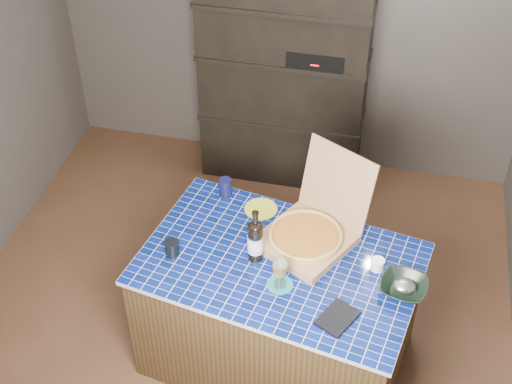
% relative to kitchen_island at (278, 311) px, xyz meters
% --- Properties ---
extents(room, '(3.50, 3.50, 3.50)m').
position_rel_kitchen_island_xyz_m(room, '(-0.34, 0.26, 0.84)').
color(room, brown).
rests_on(room, ground).
extents(shelving_unit, '(1.20, 0.41, 1.80)m').
position_rel_kitchen_island_xyz_m(shelving_unit, '(-0.33, 1.79, 0.50)').
color(shelving_unit, black).
rests_on(shelving_unit, floor).
extents(kitchen_island, '(1.62, 1.18, 0.81)m').
position_rel_kitchen_island_xyz_m(kitchen_island, '(0.00, 0.00, 0.00)').
color(kitchen_island, '#47331B').
rests_on(kitchen_island, floor).
extents(pizza_box, '(0.65, 0.68, 0.48)m').
position_rel_kitchen_island_xyz_m(pizza_box, '(0.12, 0.19, 0.47)').
color(pizza_box, tan).
rests_on(pizza_box, kitchen_island).
extents(mead_bottle, '(0.09, 0.09, 0.33)m').
position_rel_kitchen_island_xyz_m(mead_bottle, '(-0.14, 0.00, 0.54)').
color(mead_bottle, black).
rests_on(mead_bottle, kitchen_island).
extents(teal_trivet, '(0.14, 0.14, 0.01)m').
position_rel_kitchen_island_xyz_m(teal_trivet, '(0.03, -0.16, 0.41)').
color(teal_trivet, '#15726C').
rests_on(teal_trivet, kitchen_island).
extents(wine_glass, '(0.08, 0.08, 0.19)m').
position_rel_kitchen_island_xyz_m(wine_glass, '(0.03, -0.16, 0.54)').
color(wine_glass, white).
rests_on(wine_glass, teal_trivet).
extents(tumbler, '(0.08, 0.08, 0.09)m').
position_rel_kitchen_island_xyz_m(tumbler, '(-0.58, -0.07, 0.45)').
color(tumbler, black).
rests_on(tumbler, kitchen_island).
extents(dvd_case, '(0.22, 0.25, 0.02)m').
position_rel_kitchen_island_xyz_m(dvd_case, '(0.36, -0.32, 0.41)').
color(dvd_case, black).
rests_on(dvd_case, kitchen_island).
extents(bowl, '(0.28, 0.28, 0.06)m').
position_rel_kitchen_island_xyz_m(bowl, '(0.66, -0.06, 0.44)').
color(bowl, black).
rests_on(bowl, kitchen_island).
extents(foil_contents, '(0.12, 0.10, 0.06)m').
position_rel_kitchen_island_xyz_m(foil_contents, '(0.66, -0.06, 0.45)').
color(foil_contents, silver).
rests_on(foil_contents, bowl).
extents(white_jar, '(0.07, 0.07, 0.06)m').
position_rel_kitchen_island_xyz_m(white_jar, '(0.51, 0.07, 0.44)').
color(white_jar, white).
rests_on(white_jar, kitchen_island).
extents(navy_cup, '(0.07, 0.07, 0.12)m').
position_rel_kitchen_island_xyz_m(navy_cup, '(-0.43, 0.47, 0.46)').
color(navy_cup, '#0E0F34').
rests_on(navy_cup, kitchen_island).
extents(green_trivet, '(0.19, 0.19, 0.01)m').
position_rel_kitchen_island_xyz_m(green_trivet, '(-0.19, 0.39, 0.41)').
color(green_trivet, gold).
rests_on(green_trivet, kitchen_island).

